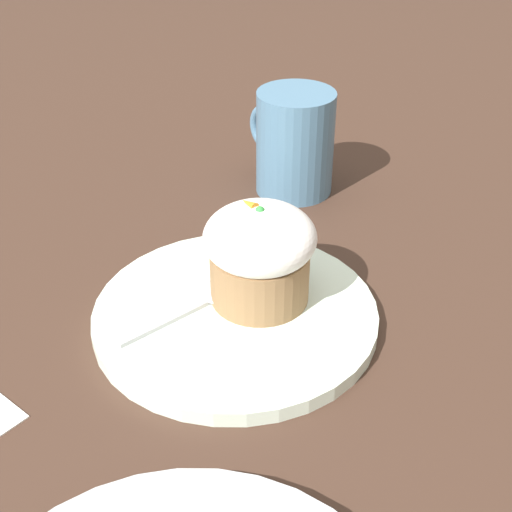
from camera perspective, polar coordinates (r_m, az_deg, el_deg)
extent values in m
plane|color=#3D281E|center=(0.59, -1.65, -5.24)|extent=(4.00, 4.00, 0.00)
cylinder|color=silver|center=(0.59, -1.66, -4.75)|extent=(0.23, 0.23, 0.01)
cylinder|color=olive|center=(0.58, 0.00, -1.31)|extent=(0.08, 0.08, 0.05)
ellipsoid|color=white|center=(0.56, 0.00, 1.72)|extent=(0.09, 0.09, 0.05)
cone|color=orange|center=(0.56, -0.58, 4.19)|extent=(0.02, 0.01, 0.01)
sphere|color=green|center=(0.55, 0.00, 3.84)|extent=(0.01, 0.01, 0.01)
cube|color=#B7B7BC|center=(0.57, -7.19, -5.08)|extent=(0.01, 0.09, 0.00)
ellipsoid|color=#B7B7BC|center=(0.60, -2.46, -2.69)|extent=(0.04, 0.05, 0.01)
cylinder|color=teal|center=(0.76, 3.14, 9.03)|extent=(0.08, 0.08, 0.11)
torus|color=teal|center=(0.79, 0.90, 10.12)|extent=(0.05, 0.01, 0.05)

